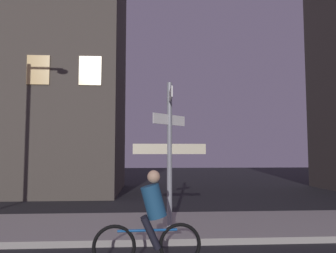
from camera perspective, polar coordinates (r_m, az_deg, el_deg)
sidewalk_kerb at (r=8.58m, az=-5.46°, el=-16.89°), size 40.00×3.05×0.14m
signpost at (r=7.72m, az=0.26°, el=-2.77°), size 1.72×1.57×3.43m
cyclist at (r=5.75m, az=-3.03°, el=-16.19°), size 1.82×0.34×1.61m
building_left_block at (r=18.95m, az=-21.29°, el=19.70°), size 8.29×6.24×19.18m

